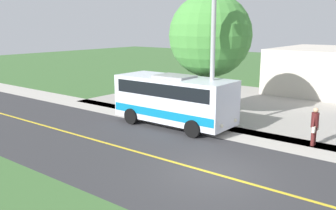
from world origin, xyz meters
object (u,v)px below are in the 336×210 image
at_px(street_light_pole, 212,51).
at_px(tree_curbside, 210,36).
at_px(pedestrian_with_bags, 315,125).
at_px(shuttle_bus_front, 174,98).

xyz_separation_m(street_light_pole, tree_curbside, (-2.53, -1.65, 0.71)).
bearing_deg(pedestrian_with_bags, shuttle_bus_front, -80.69).
xyz_separation_m(pedestrian_with_bags, street_light_pole, (0.88, -5.11, 3.22)).
relative_size(pedestrian_with_bags, tree_curbside, 0.25).
relative_size(shuttle_bus_front, tree_curbside, 0.94).
xyz_separation_m(shuttle_bus_front, tree_curbside, (-2.83, 0.48, 3.34)).
height_order(shuttle_bus_front, street_light_pole, street_light_pole).
bearing_deg(pedestrian_with_bags, tree_curbside, -103.68).
xyz_separation_m(pedestrian_with_bags, tree_curbside, (-1.65, -6.76, 3.92)).
bearing_deg(shuttle_bus_front, tree_curbside, 170.40).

